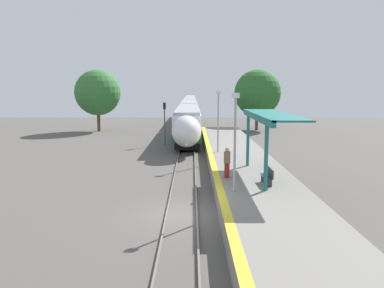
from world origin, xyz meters
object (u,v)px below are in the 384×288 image
Objects in this scene: railway_signal at (163,119)px; lamppost_mid at (216,117)px; lamppost_near at (233,136)px; platform_bench at (266,176)px; person_waiting at (225,162)px; train at (188,108)px.

lamppost_mid reaches higher than railway_signal.
lamppost_near is at bearing -90.00° from lamppost_mid.
lamppost_mid is at bearing 100.85° from platform_bench.
lamppost_mid is (0.09, 8.89, 1.90)m from person_waiting.
lamppost_near is (5.03, -21.74, 0.99)m from railway_signal.
train is 51.59m from person_waiting.
lamppost_mid reaches higher than platform_bench.
lamppost_mid is at bearing 89.43° from person_waiting.
platform_bench is 0.31× the size of lamppost_near.
train is 18.52× the size of railway_signal.
railway_signal is 11.13m from lamppost_mid.
railway_signal is (-2.44, -32.76, 0.56)m from train.
lamppost_mid is (2.58, -42.64, 1.55)m from train.
lamppost_near reaches higher than platform_bench.
railway_signal is at bearing 104.74° from person_waiting.
railway_signal is 22.34m from lamppost_near.
person_waiting is 9.09m from lamppost_mid.
lamppost_near reaches higher than train.
platform_bench is 0.84× the size of person_waiting.
lamppost_near is at bearing -76.98° from railway_signal.
railway_signal is 0.92× the size of lamppost_mid.
lamppost_mid reaches higher than person_waiting.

